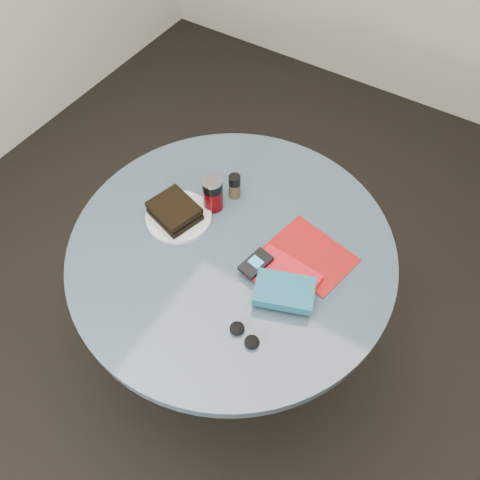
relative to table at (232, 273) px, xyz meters
The scene contains 11 objects.
ground 0.59m from the table, ahead, with size 4.00×4.00×0.00m, color black.
table is the anchor object (origin of this frame).
plate 0.26m from the table, behind, with size 0.21×0.21×0.01m, color silver.
sandwich 0.29m from the table, behind, with size 0.17×0.15×0.05m.
soda_can 0.28m from the table, 143.38° to the left, with size 0.09×0.09×0.12m.
pepper_grinder 0.29m from the table, 119.78° to the left, with size 0.05×0.05×0.09m.
magazine 0.29m from the table, 23.48° to the left, with size 0.24×0.18×0.00m, color maroon.
red_book 0.26m from the table, ahead, with size 0.19×0.13×0.02m, color red.
novel 0.31m from the table, 18.48° to the right, with size 0.16×0.11×0.03m, color #17566F.
mp3_player 0.22m from the table, 17.46° to the right, with size 0.07×0.11×0.02m.
headphones 0.35m from the table, 50.80° to the right, with size 0.10×0.06×0.02m.
Camera 1 is at (0.45, -0.67, 1.92)m, focal length 35.00 mm.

